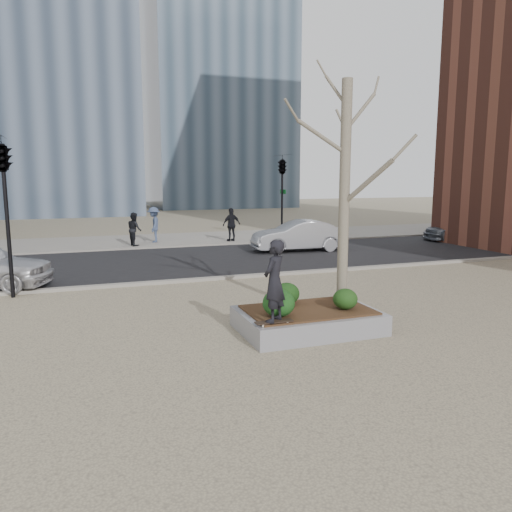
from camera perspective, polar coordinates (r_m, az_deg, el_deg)
name	(u,v)px	position (r m, az deg, el deg)	size (l,w,h in m)	color
ground	(266,335)	(10.87, 1.11, -9.03)	(120.00, 120.00, 0.00)	tan
street	(177,261)	(20.27, -9.05, -0.61)	(60.00, 8.00, 0.02)	black
far_sidewalk	(152,241)	(27.11, -11.85, 1.74)	(60.00, 6.00, 0.02)	gray
planter	(308,321)	(11.18, 5.95, -7.35)	(3.00, 2.00, 0.45)	gray
planter_mulch	(308,310)	(11.11, 5.97, -6.14)	(2.70, 1.70, 0.04)	#382314
sycamore_tree	(345,158)	(11.47, 10.17, 11.00)	(2.80, 2.80, 6.60)	gray
shrub_left	(279,303)	(10.40, 2.61, -5.40)	(0.68, 0.68, 0.58)	#133C15
shrub_middle	(287,294)	(11.41, 3.53, -4.31)	(0.59, 0.59, 0.50)	#1A3912
shrub_right	(345,299)	(11.15, 10.16, -4.86)	(0.54, 0.54, 0.46)	black
skateboard	(274,323)	(10.04, 2.08, -7.65)	(0.78, 0.20, 0.07)	black
skateboarder	(274,281)	(9.83, 2.11, -2.88)	(0.60, 0.39, 1.63)	black
car_silver	(299,236)	(22.79, 4.89, 2.33)	(1.47, 4.23, 1.39)	#9FA1A7
car_third	(465,228)	(28.76, 22.82, 2.94)	(1.80, 4.42, 1.28)	slate
pedestrian_a	(134,229)	(25.14, -13.72, 3.01)	(0.79, 0.62, 1.62)	black
pedestrian_b	(154,225)	(26.21, -11.59, 3.53)	(1.17, 0.67, 1.82)	#3D4D6F
pedestrian_c	(232,225)	(26.16, -2.81, 3.61)	(1.02, 0.42, 1.74)	black
traffic_light_near	(7,218)	(15.39, -26.56, 3.92)	(0.60, 2.48, 4.50)	black
traffic_light_far	(282,198)	(26.33, 2.99, 6.60)	(0.60, 2.48, 4.50)	black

